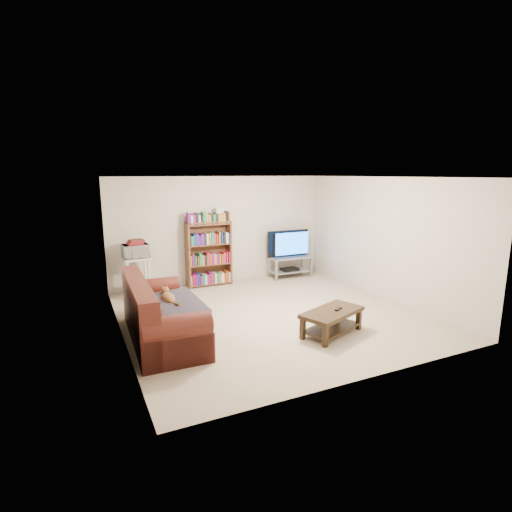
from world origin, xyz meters
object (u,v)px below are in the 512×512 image
tv_stand (290,263)px  bookshelf (209,253)px  coffee_table (332,318)px  sofa (157,318)px

tv_stand → bookshelf: size_ratio=0.70×
tv_stand → bookshelf: bookshelf is taller
tv_stand → bookshelf: bearing=175.7°
tv_stand → coffee_table: bearing=-109.1°
sofa → tv_stand: size_ratio=2.19×
sofa → bookshelf: (1.66, 2.52, 0.41)m
sofa → bookshelf: bearing=58.3°
coffee_table → tv_stand: tv_stand is taller
sofa → tv_stand: 4.35m
coffee_table → bookshelf: bookshelf is taller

